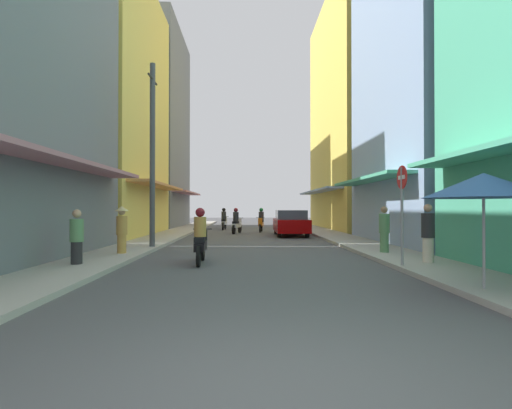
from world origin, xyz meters
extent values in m
plane|color=#4C4C4F|center=(0.00, 15.41, 0.00)|extent=(85.41, 85.41, 0.00)
cube|color=#ADA89E|center=(-4.54, 15.41, 0.06)|extent=(1.98, 46.82, 0.12)
cube|color=#ADA89E|center=(4.54, 15.41, 0.06)|extent=(1.98, 46.82, 0.12)
cube|color=#B7727F|center=(-5.02, 5.77, 2.80)|extent=(1.10, 12.19, 0.12)
cube|color=#EFD159|center=(-8.52, 17.82, 7.03)|extent=(6.00, 9.58, 14.06)
cube|color=#D88C4C|center=(-5.02, 17.82, 2.80)|extent=(1.10, 8.62, 0.12)
cube|color=slate|center=(-8.52, 27.65, 7.97)|extent=(6.00, 9.09, 15.95)
cube|color=#B7727F|center=(-5.02, 27.65, 2.80)|extent=(1.10, 8.18, 0.12)
cube|color=#8CA5CC|center=(8.52, 13.15, 7.93)|extent=(6.00, 8.32, 15.86)
cube|color=#4CB28C|center=(5.02, 13.15, 2.80)|extent=(1.10, 7.49, 0.12)
cube|color=#EFD159|center=(8.52, 24.36, 8.43)|extent=(6.00, 12.19, 16.87)
cube|color=#8CA5CC|center=(5.02, 24.36, 2.80)|extent=(1.10, 10.97, 0.12)
cylinder|color=black|center=(0.64, 21.01, 0.28)|extent=(0.15, 0.57, 0.56)
cylinder|color=black|center=(0.81, 22.25, 0.28)|extent=(0.15, 0.57, 0.56)
cube|color=orange|center=(0.73, 21.68, 0.50)|extent=(0.41, 1.03, 0.24)
cube|color=black|center=(0.76, 21.88, 0.70)|extent=(0.35, 0.59, 0.14)
cylinder|color=orange|center=(0.66, 21.14, 0.70)|extent=(0.28, 0.28, 0.45)
cylinder|color=black|center=(0.66, 21.14, 0.95)|extent=(0.55, 0.10, 0.03)
cylinder|color=#262628|center=(0.75, 21.83, 1.05)|extent=(0.34, 0.34, 0.55)
sphere|color=#197233|center=(0.75, 21.83, 1.45)|extent=(0.26, 0.26, 0.26)
cylinder|color=black|center=(-1.79, 24.76, 0.28)|extent=(0.12, 0.56, 0.56)
cylinder|color=black|center=(-1.88, 23.51, 0.28)|extent=(0.12, 0.56, 0.56)
cube|color=#B2B2B7|center=(-1.84, 24.08, 0.50)|extent=(0.35, 1.02, 0.24)
cube|color=black|center=(-1.86, 23.89, 0.70)|extent=(0.32, 0.58, 0.14)
cylinder|color=#B2B2B7|center=(-1.80, 24.63, 0.70)|extent=(0.28, 0.28, 0.45)
cylinder|color=black|center=(-1.80, 24.63, 0.95)|extent=(0.55, 0.07, 0.03)
cylinder|color=#262628|center=(-1.85, 23.94, 1.05)|extent=(0.34, 0.34, 0.55)
sphere|color=black|center=(-1.85, 23.94, 1.45)|extent=(0.26, 0.26, 0.26)
cylinder|color=black|center=(-0.65, 20.67, 0.28)|extent=(0.23, 0.56, 0.56)
cylinder|color=black|center=(-0.99, 19.46, 0.28)|extent=(0.23, 0.56, 0.56)
cube|color=silver|center=(-0.84, 20.02, 0.50)|extent=(0.54, 1.04, 0.24)
cube|color=black|center=(-0.89, 19.83, 0.70)|extent=(0.42, 0.62, 0.14)
cylinder|color=silver|center=(-0.69, 20.55, 0.70)|extent=(0.28, 0.28, 0.45)
cylinder|color=black|center=(-0.69, 20.55, 0.95)|extent=(0.54, 0.18, 0.03)
cylinder|color=#262628|center=(-0.88, 19.87, 1.05)|extent=(0.34, 0.34, 0.55)
sphere|color=maroon|center=(-0.88, 19.87, 1.45)|extent=(0.26, 0.26, 0.26)
cylinder|color=black|center=(-1.54, 8.26, 0.28)|extent=(0.09, 0.56, 0.56)
cylinder|color=black|center=(-1.52, 7.01, 0.28)|extent=(0.09, 0.56, 0.56)
cube|color=black|center=(-1.53, 7.58, 0.50)|extent=(0.30, 1.01, 0.24)
cube|color=black|center=(-1.53, 7.38, 0.70)|extent=(0.29, 0.57, 0.14)
cylinder|color=black|center=(-1.54, 8.13, 0.70)|extent=(0.28, 0.28, 0.45)
cylinder|color=black|center=(-1.54, 8.13, 0.95)|extent=(0.55, 0.04, 0.03)
cylinder|color=#BF8C3F|center=(-1.53, 7.43, 1.05)|extent=(0.34, 0.34, 0.55)
sphere|color=maroon|center=(-1.53, 7.43, 1.45)|extent=(0.26, 0.26, 0.26)
cube|color=#8C0000|center=(2.27, 18.17, 0.60)|extent=(1.81, 4.12, 0.70)
cube|color=#333D47|center=(2.27, 18.02, 1.15)|extent=(1.63, 2.12, 0.60)
cylinder|color=black|center=(1.54, 19.43, 0.32)|extent=(0.19, 0.64, 0.64)
cylinder|color=black|center=(3.04, 19.41, 0.32)|extent=(0.19, 0.64, 0.64)
cylinder|color=black|center=(1.50, 16.93, 0.32)|extent=(0.19, 0.64, 0.64)
cylinder|color=black|center=(3.00, 16.91, 0.32)|extent=(0.19, 0.64, 0.64)
cylinder|color=beige|center=(4.63, 6.92, 0.39)|extent=(0.28, 0.28, 0.78)
cylinder|color=#262628|center=(4.63, 6.92, 1.10)|extent=(0.34, 0.34, 0.66)
sphere|color=tan|center=(4.63, 6.92, 1.57)|extent=(0.22, 0.22, 0.22)
cylinder|color=#598C59|center=(4.30, 9.20, 0.37)|extent=(0.28, 0.28, 0.75)
cylinder|color=#598C59|center=(4.30, 9.20, 1.06)|extent=(0.34, 0.34, 0.63)
sphere|color=#9E7256|center=(4.30, 9.20, 1.52)|extent=(0.22, 0.22, 0.22)
cylinder|color=#BF8C3F|center=(-4.25, 9.16, 0.36)|extent=(0.28, 0.28, 0.71)
cylinder|color=#BF8C3F|center=(-4.25, 9.16, 1.01)|extent=(0.34, 0.34, 0.60)
sphere|color=tan|center=(-4.25, 9.16, 1.45)|extent=(0.22, 0.22, 0.22)
cone|color=#D1B77A|center=(-4.25, 9.16, 1.55)|extent=(0.44, 0.44, 0.16)
cylinder|color=#262628|center=(-4.65, 6.84, 0.35)|extent=(0.28, 0.28, 0.70)
cylinder|color=#598C59|center=(-4.65, 6.84, 0.99)|extent=(0.34, 0.34, 0.59)
sphere|color=tan|center=(-4.65, 6.84, 1.43)|extent=(0.22, 0.22, 0.22)
cylinder|color=#99999E|center=(4.03, 3.63, 1.02)|extent=(0.05, 0.05, 2.03)
cone|color=#335999|center=(4.03, 3.63, 1.98)|extent=(2.07, 2.07, 0.45)
cylinder|color=#4C4C4F|center=(-3.80, 11.25, 3.53)|extent=(0.20, 0.20, 7.06)
cylinder|color=#3F382D|center=(-3.80, 11.25, 6.46)|extent=(0.08, 1.20, 0.08)
cylinder|color=gray|center=(3.70, 6.38, 1.30)|extent=(0.07, 0.07, 2.60)
cylinder|color=red|center=(3.70, 6.38, 2.35)|extent=(0.02, 0.60, 0.60)
cube|color=white|center=(3.70, 6.38, 2.35)|extent=(0.03, 0.40, 0.10)
camera|label=1|loc=(-0.25, -3.02, 1.57)|focal=26.34mm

